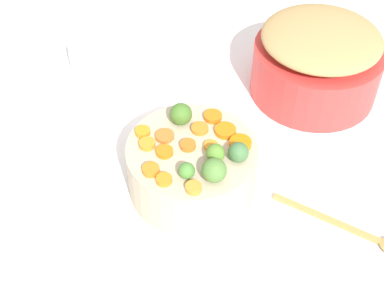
% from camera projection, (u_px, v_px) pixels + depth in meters
% --- Properties ---
extents(tabletop, '(2.40, 2.40, 0.02)m').
position_uv_depth(tabletop, '(187.00, 191.00, 1.04)').
color(tabletop, white).
rests_on(tabletop, ground).
extents(serving_bowl_carrots, '(0.24, 0.24, 0.11)m').
position_uv_depth(serving_bowl_carrots, '(192.00, 168.00, 1.00)').
color(serving_bowl_carrots, '#C0B090').
rests_on(serving_bowl_carrots, tabletop).
extents(metal_pot, '(0.28, 0.28, 0.12)m').
position_uv_depth(metal_pot, '(315.00, 70.00, 1.19)').
color(metal_pot, red).
rests_on(metal_pot, tabletop).
extents(stuffing_mound, '(0.25, 0.25, 0.05)m').
position_uv_depth(stuffing_mound, '(322.00, 38.00, 1.13)').
color(stuffing_mound, tan).
rests_on(stuffing_mound, metal_pot).
extents(carrot_slice_0, '(0.04, 0.04, 0.01)m').
position_uv_depth(carrot_slice_0, '(211.00, 146.00, 0.96)').
color(carrot_slice_0, orange).
rests_on(carrot_slice_0, serving_bowl_carrots).
extents(carrot_slice_1, '(0.03, 0.03, 0.01)m').
position_uv_depth(carrot_slice_1, '(165.00, 152.00, 0.95)').
color(carrot_slice_1, orange).
rests_on(carrot_slice_1, serving_bowl_carrots).
extents(carrot_slice_2, '(0.04, 0.04, 0.01)m').
position_uv_depth(carrot_slice_2, '(240.00, 143.00, 0.96)').
color(carrot_slice_2, orange).
rests_on(carrot_slice_2, serving_bowl_carrots).
extents(carrot_slice_3, '(0.05, 0.05, 0.01)m').
position_uv_depth(carrot_slice_3, '(165.00, 136.00, 0.97)').
color(carrot_slice_3, orange).
rests_on(carrot_slice_3, serving_bowl_carrots).
extents(carrot_slice_4, '(0.04, 0.04, 0.01)m').
position_uv_depth(carrot_slice_4, '(151.00, 170.00, 0.92)').
color(carrot_slice_4, orange).
rests_on(carrot_slice_4, serving_bowl_carrots).
extents(carrot_slice_5, '(0.03, 0.03, 0.01)m').
position_uv_depth(carrot_slice_5, '(144.00, 130.00, 0.98)').
color(carrot_slice_5, orange).
rests_on(carrot_slice_5, serving_bowl_carrots).
extents(carrot_slice_6, '(0.04, 0.04, 0.01)m').
position_uv_depth(carrot_slice_6, '(198.00, 128.00, 0.99)').
color(carrot_slice_6, orange).
rests_on(carrot_slice_6, serving_bowl_carrots).
extents(carrot_slice_7, '(0.04, 0.04, 0.01)m').
position_uv_depth(carrot_slice_7, '(189.00, 146.00, 0.96)').
color(carrot_slice_7, orange).
rests_on(carrot_slice_7, serving_bowl_carrots).
extents(carrot_slice_8, '(0.05, 0.05, 0.01)m').
position_uv_depth(carrot_slice_8, '(225.00, 131.00, 0.98)').
color(carrot_slice_8, orange).
rests_on(carrot_slice_8, serving_bowl_carrots).
extents(carrot_slice_9, '(0.05, 0.05, 0.01)m').
position_uv_depth(carrot_slice_9, '(213.00, 116.00, 1.01)').
color(carrot_slice_9, orange).
rests_on(carrot_slice_9, serving_bowl_carrots).
extents(carrot_slice_10, '(0.04, 0.04, 0.01)m').
position_uv_depth(carrot_slice_10, '(166.00, 181.00, 0.90)').
color(carrot_slice_10, orange).
rests_on(carrot_slice_10, serving_bowl_carrots).
extents(carrot_slice_11, '(0.04, 0.04, 0.01)m').
position_uv_depth(carrot_slice_11, '(147.00, 144.00, 0.96)').
color(carrot_slice_11, orange).
rests_on(carrot_slice_11, serving_bowl_carrots).
extents(carrot_slice_12, '(0.03, 0.03, 0.01)m').
position_uv_depth(carrot_slice_12, '(194.00, 188.00, 0.89)').
color(carrot_slice_12, orange).
rests_on(carrot_slice_12, serving_bowl_carrots).
extents(brussels_sprout_0, '(0.03, 0.03, 0.03)m').
position_uv_depth(brussels_sprout_0, '(215.00, 154.00, 0.92)').
color(brussels_sprout_0, '#578930').
rests_on(brussels_sprout_0, serving_bowl_carrots).
extents(brussels_sprout_1, '(0.03, 0.03, 0.03)m').
position_uv_depth(brussels_sprout_1, '(187.00, 171.00, 0.90)').
color(brussels_sprout_1, '#4A8636').
rests_on(brussels_sprout_1, serving_bowl_carrots).
extents(brussels_sprout_2, '(0.04, 0.04, 0.04)m').
position_uv_depth(brussels_sprout_2, '(214.00, 170.00, 0.89)').
color(brussels_sprout_2, '#518038').
rests_on(brussels_sprout_2, serving_bowl_carrots).
extents(brussels_sprout_3, '(0.04, 0.04, 0.04)m').
position_uv_depth(brussels_sprout_3, '(238.00, 152.00, 0.93)').
color(brussels_sprout_3, '#43723F').
rests_on(brussels_sprout_3, serving_bowl_carrots).
extents(brussels_sprout_4, '(0.04, 0.04, 0.04)m').
position_uv_depth(brussels_sprout_4, '(181.00, 114.00, 0.99)').
color(brussels_sprout_4, '#447429').
rests_on(brussels_sprout_4, serving_bowl_carrots).
extents(wooden_spoon, '(0.27, 0.05, 0.01)m').
position_uv_depth(wooden_spoon, '(375.00, 239.00, 0.94)').
color(wooden_spoon, tan).
rests_on(wooden_spoon, tabletop).
extents(casserole_dish, '(0.25, 0.25, 0.09)m').
position_uv_depth(casserole_dish, '(124.00, 50.00, 1.26)').
color(casserole_dish, white).
rests_on(casserole_dish, tabletop).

